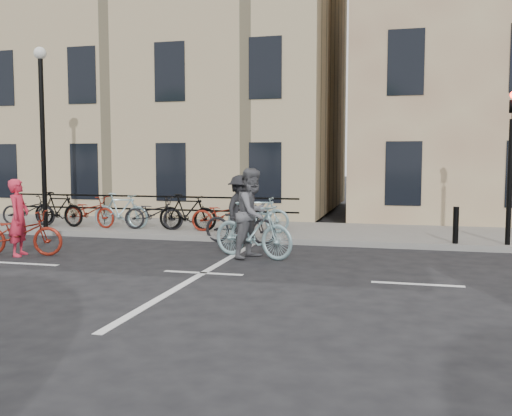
% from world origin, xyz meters
% --- Properties ---
extents(ground, '(120.00, 120.00, 0.00)m').
position_xyz_m(ground, '(0.00, 0.00, 0.00)').
color(ground, black).
rests_on(ground, ground).
extents(sidewalk, '(46.00, 4.00, 0.15)m').
position_xyz_m(sidewalk, '(-4.00, 6.00, 0.07)').
color(sidewalk, slate).
rests_on(sidewalk, ground).
extents(building_west, '(20.00, 10.00, 10.00)m').
position_xyz_m(building_west, '(-9.00, 13.00, 5.15)').
color(building_west, tan).
rests_on(building_west, sidewalk).
extents(traffic_light, '(0.18, 0.30, 3.90)m').
position_xyz_m(traffic_light, '(6.20, 4.34, 2.45)').
color(traffic_light, black).
rests_on(traffic_light, sidewalk).
extents(lamp_post, '(0.36, 0.36, 5.28)m').
position_xyz_m(lamp_post, '(-6.50, 4.40, 3.49)').
color(lamp_post, black).
rests_on(lamp_post, sidewalk).
extents(bollard_east, '(0.14, 0.14, 0.90)m').
position_xyz_m(bollard_east, '(5.00, 4.25, 0.60)').
color(bollard_east, black).
rests_on(bollard_east, sidewalk).
extents(parked_bikes, '(9.35, 1.23, 1.05)m').
position_xyz_m(parked_bikes, '(-3.87, 5.04, 0.65)').
color(parked_bikes, black).
rests_on(parked_bikes, sidewalk).
extents(cyclist_pink, '(2.08, 1.14, 1.76)m').
position_xyz_m(cyclist_pink, '(-4.74, 0.86, 0.61)').
color(cyclist_pink, maroon).
rests_on(cyclist_pink, ground).
extents(cyclist_grey, '(2.15, 1.28, 2.01)m').
position_xyz_m(cyclist_grey, '(0.50, 1.90, 0.81)').
color(cyclist_grey, '#83A6AC').
rests_on(cyclist_grey, ground).
extents(cyclist_dark, '(2.10, 1.25, 1.79)m').
position_xyz_m(cyclist_dark, '(-0.36, 3.90, 0.71)').
color(cyclist_dark, black).
rests_on(cyclist_dark, ground).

